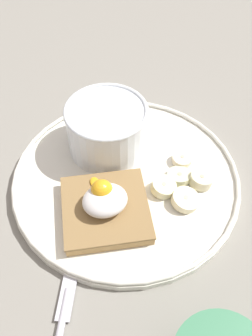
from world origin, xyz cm
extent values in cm
cube|color=gray|center=(0.00, 0.00, 1.00)|extent=(120.00, 120.00, 2.00)
cylinder|color=silver|center=(0.00, 0.00, 2.50)|extent=(30.55, 30.55, 1.00)
torus|color=silver|center=(0.00, 0.00, 3.30)|extent=(30.35, 30.35, 0.60)
cylinder|color=white|center=(-0.54, 6.26, 6.41)|extent=(11.04, 11.04, 6.81)
torus|color=white|center=(-0.54, 6.26, 9.81)|extent=(11.24, 11.24, 0.60)
cylinder|color=beige|center=(-0.54, 6.26, 5.66)|extent=(9.64, 9.64, 4.91)
ellipsoid|color=beige|center=(-0.54, 6.26, 7.91)|extent=(9.16, 9.16, 1.20)
ellipsoid|color=tan|center=(-0.07, 4.25, 8.26)|extent=(1.81, 1.91, 0.69)
ellipsoid|color=#9B734E|center=(-0.32, 3.93, 8.17)|extent=(1.43, 1.31, 0.52)
ellipsoid|color=#9A754A|center=(-0.93, 3.59, 8.33)|extent=(2.15, 1.62, 0.83)
ellipsoid|color=beige|center=(1.96, 4.12, 8.18)|extent=(1.48, 1.25, 0.54)
ellipsoid|color=tan|center=(-0.85, 5.91, 8.20)|extent=(1.45, 1.61, 0.58)
ellipsoid|color=beige|center=(-0.85, 5.09, 8.23)|extent=(1.71, 1.75, 0.64)
cube|color=olive|center=(-4.28, -4.55, 4.50)|extent=(12.33, 12.33, 0.30)
cube|color=tan|center=(-4.28, -4.55, 3.80)|extent=(12.09, 12.09, 1.60)
ellipsoid|color=white|center=(-4.28, -4.55, 5.93)|extent=(5.50, 4.74, 2.67)
sphere|color=gold|center=(-4.32, -3.60, 6.74)|extent=(2.68, 2.68, 2.68)
ellipsoid|color=gold|center=(-4.46, -0.83, 4.80)|extent=(1.29, 2.01, 0.36)
cylinder|color=beige|center=(6.63, -2.56, 3.55)|extent=(3.98, 4.05, 1.37)
cylinder|color=#B1B28B|center=(6.63, -2.56, 3.97)|extent=(0.72, 0.72, 0.22)
cylinder|color=#F8ECBD|center=(5.70, -6.41, 3.71)|extent=(5.00, 4.95, 1.75)
cylinder|color=#C2B894|center=(5.70, -6.41, 4.23)|extent=(0.89, 0.88, 0.25)
cylinder|color=#EDEAB9|center=(3.87, -3.66, 3.77)|extent=(4.53, 4.46, 1.82)
cylinder|color=#B8B790|center=(3.87, -3.66, 4.40)|extent=(0.80, 0.79, 0.22)
cylinder|color=#F6E0BA|center=(8.23, -0.41, 3.57)|extent=(3.45, 3.50, 1.24)
cylinder|color=#BFAF91|center=(8.23, -0.41, 4.10)|extent=(0.62, 0.63, 0.16)
cylinder|color=beige|center=(8.99, -4.24, 3.80)|extent=(3.75, 3.62, 1.81)
cylinder|color=#B3AA89|center=(8.99, -4.24, 4.47)|extent=(0.66, 0.65, 0.20)
cylinder|color=silver|center=(-13.11, -16.50, 2.40)|extent=(4.77, 9.01, 0.80)
cube|color=silver|center=(-11.08, -12.16, 2.40)|extent=(4.41, 7.02, 0.30)
camera|label=1|loc=(-10.34, -29.10, 42.85)|focal=40.00mm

